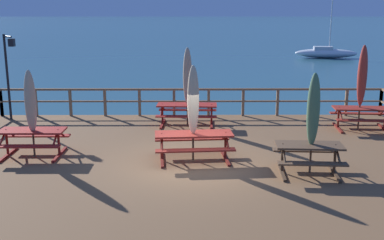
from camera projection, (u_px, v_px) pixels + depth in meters
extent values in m
plane|color=#2D5B6B|center=(192.00, 185.00, 12.96)|extent=(600.00, 600.00, 0.00)
cube|color=brown|center=(192.00, 174.00, 12.89)|extent=(15.18, 12.09, 0.63)
cube|color=brown|center=(191.00, 89.00, 18.31)|extent=(14.88, 0.09, 0.08)
cube|color=brown|center=(191.00, 101.00, 18.42)|extent=(14.88, 0.07, 0.06)
cube|color=brown|center=(1.00, 103.00, 18.40)|extent=(0.10, 0.10, 1.05)
cube|color=brown|center=(36.00, 103.00, 18.40)|extent=(0.10, 0.10, 1.05)
cube|color=brown|center=(70.00, 103.00, 18.41)|extent=(0.10, 0.10, 1.05)
cube|color=brown|center=(105.00, 103.00, 18.42)|extent=(0.10, 0.10, 1.05)
cube|color=brown|center=(140.00, 103.00, 18.42)|extent=(0.10, 0.10, 1.05)
cube|color=brown|center=(174.00, 103.00, 18.43)|extent=(0.10, 0.10, 1.05)
cube|color=brown|center=(209.00, 103.00, 18.44)|extent=(0.10, 0.10, 1.05)
cube|color=brown|center=(243.00, 103.00, 18.44)|extent=(0.10, 0.10, 1.05)
cube|color=brown|center=(277.00, 103.00, 18.45)|extent=(0.10, 0.10, 1.05)
cube|color=brown|center=(312.00, 102.00, 18.46)|extent=(0.10, 0.10, 1.05)
cube|color=brown|center=(346.00, 102.00, 18.46)|extent=(0.10, 0.10, 1.05)
cube|color=brown|center=(381.00, 102.00, 18.47)|extent=(0.10, 0.10, 1.05)
cube|color=brown|center=(1.00, 103.00, 18.40)|extent=(0.10, 0.10, 1.05)
cube|color=brown|center=(381.00, 102.00, 18.47)|extent=(0.10, 0.10, 1.05)
cube|color=maroon|center=(362.00, 108.00, 16.31)|extent=(2.01, 0.92, 0.05)
cube|color=maroon|center=(366.00, 121.00, 15.84)|extent=(1.97, 0.44, 0.04)
cube|color=maroon|center=(357.00, 113.00, 16.92)|extent=(1.97, 0.44, 0.04)
cube|color=maroon|center=(338.00, 128.00, 16.53)|extent=(0.20, 1.40, 0.06)
cylinder|color=maroon|center=(338.00, 118.00, 16.46)|extent=(0.07, 0.07, 0.74)
cylinder|color=maroon|center=(341.00, 114.00, 16.13)|extent=(0.11, 0.63, 0.37)
cylinder|color=maroon|center=(337.00, 111.00, 16.68)|extent=(0.11, 0.63, 0.37)
cube|color=maroon|center=(384.00, 129.00, 16.42)|extent=(0.20, 1.40, 0.06)
cylinder|color=maroon|center=(383.00, 111.00, 16.56)|extent=(0.11, 0.63, 0.37)
cube|color=maroon|center=(194.00, 134.00, 12.97)|extent=(2.19, 0.93, 0.05)
cube|color=maroon|center=(196.00, 150.00, 12.50)|extent=(2.15, 0.45, 0.04)
cube|color=maroon|center=(192.00, 139.00, 13.59)|extent=(2.15, 0.45, 0.04)
cube|color=maroon|center=(162.00, 159.00, 13.06)|extent=(0.19, 1.40, 0.06)
cylinder|color=maroon|center=(162.00, 148.00, 12.99)|extent=(0.07, 0.07, 0.74)
cylinder|color=maroon|center=(162.00, 143.00, 12.66)|extent=(0.11, 0.63, 0.37)
cylinder|color=maroon|center=(161.00, 137.00, 13.21)|extent=(0.11, 0.63, 0.37)
cube|color=maroon|center=(225.00, 158.00, 13.21)|extent=(0.19, 1.40, 0.06)
cylinder|color=maroon|center=(225.00, 146.00, 13.13)|extent=(0.07, 0.07, 0.74)
cylinder|color=maroon|center=(227.00, 141.00, 12.81)|extent=(0.11, 0.63, 0.37)
cylinder|color=maroon|center=(224.00, 136.00, 13.35)|extent=(0.11, 0.63, 0.37)
cube|color=brown|center=(309.00, 145.00, 11.88)|extent=(1.73, 0.87, 0.05)
cube|color=brown|center=(313.00, 164.00, 11.41)|extent=(1.69, 0.39, 0.04)
cube|color=brown|center=(305.00, 150.00, 12.50)|extent=(1.69, 0.39, 0.04)
cube|color=#432F1F|center=(282.00, 171.00, 12.09)|extent=(0.17, 1.40, 0.06)
cylinder|color=#432F1F|center=(282.00, 159.00, 12.01)|extent=(0.07, 0.07, 0.74)
cylinder|color=#432F1F|center=(284.00, 154.00, 11.69)|extent=(0.10, 0.63, 0.37)
cylinder|color=#432F1F|center=(281.00, 147.00, 12.23)|extent=(0.10, 0.63, 0.37)
cube|color=#432F1F|center=(334.00, 173.00, 12.01)|extent=(0.17, 1.40, 0.06)
cylinder|color=#432F1F|center=(335.00, 160.00, 11.93)|extent=(0.07, 0.07, 0.74)
cylinder|color=#432F1F|center=(338.00, 155.00, 11.61)|extent=(0.10, 0.63, 0.37)
cylinder|color=#432F1F|center=(333.00, 148.00, 12.15)|extent=(0.10, 0.63, 0.37)
cube|color=maroon|center=(32.00, 131.00, 13.33)|extent=(1.83, 0.76, 0.05)
cube|color=maroon|center=(26.00, 146.00, 12.85)|extent=(1.83, 0.28, 0.04)
cube|color=maroon|center=(39.00, 136.00, 13.94)|extent=(1.83, 0.28, 0.04)
cube|color=maroon|center=(8.00, 155.00, 13.49)|extent=(0.08, 1.40, 0.06)
cylinder|color=maroon|center=(7.00, 143.00, 13.41)|extent=(0.07, 0.07, 0.74)
cylinder|color=maroon|center=(3.00, 138.00, 13.09)|extent=(0.06, 0.63, 0.37)
cylinder|color=maroon|center=(10.00, 133.00, 13.63)|extent=(0.06, 0.63, 0.37)
cube|color=maroon|center=(60.00, 154.00, 13.50)|extent=(0.08, 1.40, 0.06)
cylinder|color=maroon|center=(59.00, 143.00, 13.42)|extent=(0.07, 0.07, 0.74)
cylinder|color=maroon|center=(56.00, 138.00, 13.10)|extent=(0.06, 0.63, 0.37)
cylinder|color=maroon|center=(61.00, 133.00, 13.64)|extent=(0.06, 0.63, 0.37)
cube|color=maroon|center=(187.00, 105.00, 16.91)|extent=(2.17, 0.86, 0.05)
cube|color=maroon|center=(186.00, 116.00, 16.43)|extent=(2.15, 0.38, 0.04)
cube|color=maroon|center=(188.00, 110.00, 17.52)|extent=(2.15, 0.38, 0.04)
cube|color=maroon|center=(163.00, 124.00, 17.10)|extent=(0.14, 1.40, 0.06)
cylinder|color=maroon|center=(162.00, 115.00, 17.03)|extent=(0.07, 0.07, 0.74)
cylinder|color=maroon|center=(162.00, 110.00, 16.70)|extent=(0.08, 0.63, 0.37)
cylinder|color=maroon|center=(163.00, 107.00, 17.25)|extent=(0.08, 0.63, 0.37)
cube|color=maroon|center=(211.00, 124.00, 17.04)|extent=(0.14, 1.40, 0.06)
cylinder|color=maroon|center=(212.00, 115.00, 16.96)|extent=(0.07, 0.07, 0.74)
cylinder|color=maroon|center=(212.00, 111.00, 16.63)|extent=(0.08, 0.63, 0.37)
cylinder|color=maroon|center=(212.00, 108.00, 17.18)|extent=(0.08, 0.63, 0.37)
cylinder|color=#4C3828|center=(361.00, 90.00, 16.23)|extent=(0.06, 0.06, 2.76)
ellipsoid|color=#A33328|center=(362.00, 76.00, 16.11)|extent=(0.32, 0.32, 2.10)
cylinder|color=maroon|center=(362.00, 80.00, 16.15)|extent=(0.21, 0.21, 0.05)
cone|color=#4C3828|center=(365.00, 47.00, 15.89)|extent=(0.10, 0.10, 0.14)
cylinder|color=#4C3828|center=(193.00, 116.00, 12.82)|extent=(0.06, 0.06, 2.50)
ellipsoid|color=#CCB793|center=(193.00, 100.00, 12.72)|extent=(0.32, 0.32, 1.90)
cylinder|color=#7A6E58|center=(193.00, 105.00, 12.75)|extent=(0.21, 0.21, 0.05)
cone|color=#4C3828|center=(193.00, 68.00, 12.51)|extent=(0.10, 0.10, 0.14)
cylinder|color=#4C3828|center=(312.00, 126.00, 11.82)|extent=(0.06, 0.06, 2.44)
ellipsoid|color=#4C704C|center=(313.00, 110.00, 11.72)|extent=(0.32, 0.32, 1.86)
cylinder|color=#2D432D|center=(313.00, 115.00, 11.75)|extent=(0.21, 0.21, 0.05)
cone|color=#4C3828|center=(315.00, 75.00, 11.52)|extent=(0.10, 0.10, 0.14)
cylinder|color=#4C3828|center=(32.00, 116.00, 13.16)|extent=(0.06, 0.06, 2.35)
ellipsoid|color=tan|center=(30.00, 102.00, 13.06)|extent=(0.32, 0.32, 1.78)
cylinder|color=#71614F|center=(31.00, 106.00, 13.10)|extent=(0.21, 0.21, 0.05)
cone|color=#4C3828|center=(28.00, 72.00, 12.87)|extent=(0.10, 0.10, 0.14)
cylinder|color=#4C3828|center=(187.00, 89.00, 16.80)|extent=(0.06, 0.06, 2.64)
ellipsoid|color=tan|center=(187.00, 76.00, 16.69)|extent=(0.32, 0.32, 2.01)
cylinder|color=#685B4C|center=(187.00, 80.00, 16.73)|extent=(0.21, 0.21, 0.05)
cone|color=#4C3828|center=(187.00, 50.00, 16.48)|extent=(0.10, 0.10, 0.14)
cylinder|color=black|center=(8.00, 77.00, 17.62)|extent=(0.09, 0.09, 3.20)
cylinder|color=black|center=(7.00, 37.00, 17.09)|extent=(0.45, 0.42, 0.06)
cube|color=black|center=(12.00, 43.00, 16.95)|extent=(0.20, 0.20, 0.28)
sphere|color=#F4E08C|center=(12.00, 43.00, 16.95)|extent=(0.14, 0.14, 0.14)
ellipsoid|color=silver|center=(326.00, 53.00, 46.70)|extent=(6.18, 2.55, 0.90)
cube|color=silver|center=(323.00, 48.00, 46.62)|extent=(1.94, 1.35, 0.36)
cylinder|color=silver|center=(332.00, 14.00, 45.79)|extent=(0.10, 0.10, 7.00)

